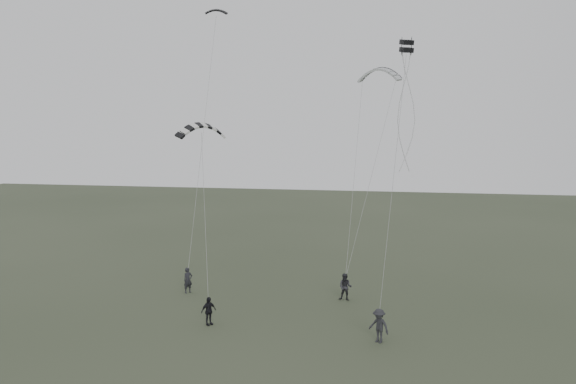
% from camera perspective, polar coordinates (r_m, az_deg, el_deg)
% --- Properties ---
extents(ground, '(140.00, 140.00, 0.00)m').
position_cam_1_polar(ground, '(33.66, -2.70, -13.66)').
color(ground, '#353F2B').
rests_on(ground, ground).
extents(flyer_left, '(0.76, 0.78, 1.80)m').
position_cam_1_polar(flyer_left, '(40.61, -10.13, -8.82)').
color(flyer_left, black).
rests_on(flyer_left, ground).
extents(flyer_right, '(0.99, 0.83, 1.84)m').
position_cam_1_polar(flyer_right, '(38.53, 5.85, -9.58)').
color(flyer_right, '#26262B').
rests_on(flyer_right, ground).
extents(flyer_center, '(0.94, 1.03, 1.69)m').
position_cam_1_polar(flyer_center, '(34.21, -8.07, -11.88)').
color(flyer_center, black).
rests_on(flyer_center, ground).
extents(flyer_far, '(1.40, 1.24, 1.88)m').
position_cam_1_polar(flyer_far, '(31.70, 9.22, -13.26)').
color(flyer_far, '#242428').
rests_on(flyer_far, ground).
extents(kite_dark_small, '(1.82, 1.04, 0.68)m').
position_cam_1_polar(kite_dark_small, '(46.11, -7.31, 17.85)').
color(kite_dark_small, black).
rests_on(kite_dark_small, flyer_left).
extents(kite_pale_large, '(3.71, 2.28, 1.62)m').
position_cam_1_polar(kite_pale_large, '(46.32, 9.24, 12.22)').
color(kite_pale_large, '#B6B9BB').
rests_on(kite_pale_large, flyer_right).
extents(kite_striped, '(3.28, 3.05, 1.46)m').
position_cam_1_polar(kite_striped, '(37.78, -8.80, 6.73)').
color(kite_striped, black).
rests_on(kite_striped, flyer_center).
extents(kite_box, '(0.91, 0.98, 0.84)m').
position_cam_1_polar(kite_box, '(34.86, 11.95, 14.30)').
color(kite_box, black).
rests_on(kite_box, flyer_far).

